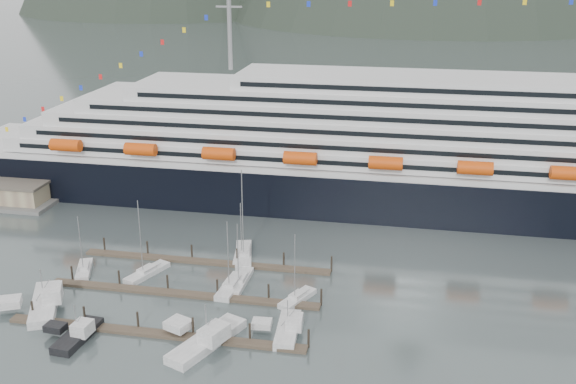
% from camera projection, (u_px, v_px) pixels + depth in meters
% --- Properties ---
extents(ground, '(1600.00, 1600.00, 0.00)m').
position_uv_depth(ground, '(205.00, 306.00, 112.21)').
color(ground, '#4F5C5E').
rests_on(ground, ground).
extents(cruise_ship, '(210.00, 30.40, 50.30)m').
position_uv_depth(cruise_ship, '(402.00, 155.00, 153.58)').
color(cruise_ship, black).
rests_on(cruise_ship, ground).
extents(dock_near, '(48.18, 2.28, 3.20)m').
position_uv_depth(dock_near, '(154.00, 333.00, 103.80)').
color(dock_near, '#4A3B2F').
rests_on(dock_near, ground).
extents(dock_mid, '(48.18, 2.28, 3.20)m').
position_uv_depth(dock_mid, '(183.00, 293.00, 115.82)').
color(dock_mid, '#4A3B2F').
rests_on(dock_mid, ground).
extents(dock_far, '(48.18, 2.28, 3.20)m').
position_uv_depth(dock_far, '(206.00, 261.00, 127.85)').
color(dock_far, '#4A3B2F').
rests_on(dock_far, ground).
extents(sailboat_a, '(5.17, 8.58, 11.71)m').
position_uv_depth(sailboat_a, '(84.00, 270.00, 124.17)').
color(sailboat_a, '#B0B0B0').
rests_on(sailboat_a, ground).
extents(sailboat_b, '(5.94, 10.03, 15.27)m').
position_uv_depth(sailboat_b, '(147.00, 273.00, 122.99)').
color(sailboat_b, '#B0B0B0').
rests_on(sailboat_b, ground).
extents(sailboat_c, '(3.37, 10.08, 13.59)m').
position_uv_depth(sailboat_c, '(231.00, 287.00, 117.83)').
color(sailboat_c, '#B0B0B0').
rests_on(sailboat_c, ground).
extents(sailboat_d, '(2.53, 10.29, 12.31)m').
position_uv_depth(sailboat_d, '(240.00, 282.00, 119.77)').
color(sailboat_d, '#B0B0B0').
rests_on(sailboat_d, ground).
extents(sailboat_f, '(4.14, 9.62, 11.97)m').
position_uv_depth(sailboat_f, '(242.00, 255.00, 130.35)').
color(sailboat_f, '#B0B0B0').
rests_on(sailboat_f, ground).
extents(sailboat_g, '(5.77, 12.40, 18.72)m').
position_uv_depth(sailboat_g, '(244.00, 255.00, 130.06)').
color(sailboat_g, '#B0B0B0').
rests_on(sailboat_g, ground).
extents(sailboat_h, '(5.64, 8.53, 12.89)m').
position_uv_depth(sailboat_h, '(297.00, 299.00, 113.83)').
color(sailboat_h, '#B0B0B0').
rests_on(sailboat_h, ground).
extents(trawler_a, '(11.96, 14.51, 7.82)m').
position_uv_depth(trawler_a, '(43.00, 303.00, 111.35)').
color(trawler_a, '#B0B0B0').
rests_on(trawler_a, ground).
extents(trawler_b, '(7.78, 10.20, 6.44)m').
position_uv_depth(trawler_b, '(77.00, 334.00, 102.39)').
color(trawler_b, black).
rests_on(trawler_b, ground).
extents(trawler_c, '(12.05, 15.12, 7.57)m').
position_uv_depth(trawler_c, '(206.00, 339.00, 100.90)').
color(trawler_c, '#B0B0B0').
rests_on(trawler_c, ground).
extents(trawler_d, '(8.00, 10.80, 6.27)m').
position_uv_depth(trawler_d, '(287.00, 328.00, 103.99)').
color(trawler_d, '#B0B0B0').
rests_on(trawler_d, ground).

